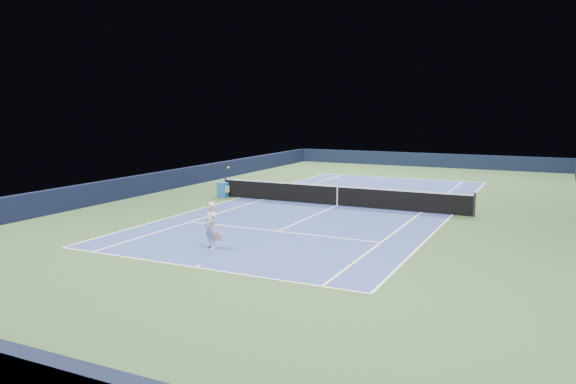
% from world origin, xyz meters
% --- Properties ---
extents(ground, '(40.00, 40.00, 0.00)m').
position_xyz_m(ground, '(0.00, 0.00, 0.00)').
color(ground, '#2E4A28').
rests_on(ground, ground).
extents(wall_far, '(22.00, 0.35, 1.10)m').
position_xyz_m(wall_far, '(0.00, 19.82, 0.55)').
color(wall_far, black).
rests_on(wall_far, ground).
extents(wall_left, '(0.35, 40.00, 1.10)m').
position_xyz_m(wall_left, '(-10.82, 0.00, 0.55)').
color(wall_left, black).
rests_on(wall_left, ground).
extents(court_surface, '(10.97, 23.77, 0.01)m').
position_xyz_m(court_surface, '(0.00, 0.00, 0.00)').
color(court_surface, navy).
rests_on(court_surface, ground).
extents(baseline_far, '(10.97, 0.08, 0.00)m').
position_xyz_m(baseline_far, '(0.00, 11.88, 0.01)').
color(baseline_far, white).
rests_on(baseline_far, ground).
extents(baseline_near, '(10.97, 0.08, 0.00)m').
position_xyz_m(baseline_near, '(0.00, -11.88, 0.01)').
color(baseline_near, white).
rests_on(baseline_near, ground).
extents(sideline_doubles_right, '(0.08, 23.77, 0.00)m').
position_xyz_m(sideline_doubles_right, '(5.49, 0.00, 0.01)').
color(sideline_doubles_right, white).
rests_on(sideline_doubles_right, ground).
extents(sideline_doubles_left, '(0.08, 23.77, 0.00)m').
position_xyz_m(sideline_doubles_left, '(-5.49, 0.00, 0.01)').
color(sideline_doubles_left, white).
rests_on(sideline_doubles_left, ground).
extents(sideline_singles_right, '(0.08, 23.77, 0.00)m').
position_xyz_m(sideline_singles_right, '(4.12, 0.00, 0.01)').
color(sideline_singles_right, white).
rests_on(sideline_singles_right, ground).
extents(sideline_singles_left, '(0.08, 23.77, 0.00)m').
position_xyz_m(sideline_singles_left, '(-4.12, 0.00, 0.01)').
color(sideline_singles_left, white).
rests_on(sideline_singles_left, ground).
extents(service_line_far, '(8.23, 0.08, 0.00)m').
position_xyz_m(service_line_far, '(0.00, 6.40, 0.01)').
color(service_line_far, white).
rests_on(service_line_far, ground).
extents(service_line_near, '(8.23, 0.08, 0.00)m').
position_xyz_m(service_line_near, '(0.00, -6.40, 0.01)').
color(service_line_near, white).
rests_on(service_line_near, ground).
extents(center_service_line, '(0.08, 12.80, 0.00)m').
position_xyz_m(center_service_line, '(0.00, 0.00, 0.01)').
color(center_service_line, white).
rests_on(center_service_line, ground).
extents(center_mark_far, '(0.08, 0.30, 0.00)m').
position_xyz_m(center_mark_far, '(0.00, 11.73, 0.01)').
color(center_mark_far, white).
rests_on(center_mark_far, ground).
extents(center_mark_near, '(0.08, 0.30, 0.00)m').
position_xyz_m(center_mark_near, '(0.00, -11.73, 0.01)').
color(center_mark_near, white).
rests_on(center_mark_near, ground).
extents(tennis_net, '(12.90, 0.10, 1.07)m').
position_xyz_m(tennis_net, '(0.00, 0.00, 0.50)').
color(tennis_net, black).
rests_on(tennis_net, ground).
extents(sponsor_cube, '(0.56, 0.47, 0.80)m').
position_xyz_m(sponsor_cube, '(-6.40, -0.29, 0.40)').
color(sponsor_cube, blue).
rests_on(sponsor_cube, ground).
extents(tennis_player, '(0.80, 1.32, 2.71)m').
position_xyz_m(tennis_player, '(-0.82, -9.76, 0.80)').
color(tennis_player, silver).
rests_on(tennis_player, ground).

